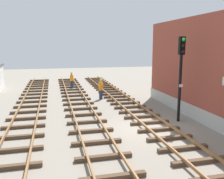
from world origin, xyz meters
name	(u,v)px	position (x,y,z in m)	size (l,w,h in m)	color
ground_plane	(145,128)	(0.00, 0.00, 0.00)	(80.00, 80.00, 0.00)	gray
track_near_building	(154,125)	(0.58, 0.00, 0.12)	(2.50, 45.35, 0.32)	#4C3826
track_centre	(91,130)	(-3.19, 0.00, 0.13)	(2.50, 45.35, 0.32)	#4C3826
track_far	(20,136)	(-6.97, 0.00, 0.13)	(2.50, 45.35, 0.32)	#4C3826
signal_mast	(181,69)	(2.57, 0.77, 3.35)	(0.36, 0.40, 5.34)	black
track_worker_foreground	(72,80)	(-3.09, 14.86, 0.93)	(0.40, 0.40, 1.87)	#262D4C
track_worker_distant	(101,89)	(-1.01, 8.37, 0.93)	(0.40, 0.40, 1.87)	#262D4C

